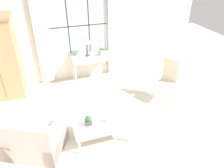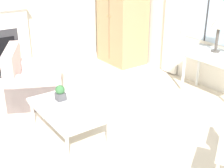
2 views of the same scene
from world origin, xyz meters
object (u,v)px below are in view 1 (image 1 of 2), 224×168
object	(u,v)px
armchair_upholstered	(36,140)
side_chair_wooden	(168,78)
console_table	(93,58)
potted_orchid	(100,49)
pillar_candle	(107,119)
table_lamp	(87,40)
coffee_table	(101,124)
potted_plant_small	(88,120)

from	to	relation	value
armchair_upholstered	side_chair_wooden	distance (m)	3.40
console_table	potted_orchid	distance (m)	0.36
pillar_candle	table_lamp	bearing A→B (deg)	85.53
console_table	side_chair_wooden	size ratio (longest dim) A/B	1.12
coffee_table	pillar_candle	distance (m)	0.17
pillar_candle	console_table	bearing A→B (deg)	82.24
potted_orchid	table_lamp	bearing A→B (deg)	171.56
potted_orchid	coffee_table	xyz separation A→B (m)	(-0.70, -2.41, -0.60)
potted_orchid	armchair_upholstered	world-z (taller)	potted_orchid
armchair_upholstered	coffee_table	distance (m)	1.26
table_lamp	coffee_table	xyz separation A→B (m)	(-0.33, -2.46, -0.88)
armchair_upholstered	side_chair_wooden	size ratio (longest dim) A/B	1.15
table_lamp	potted_orchid	size ratio (longest dim) A/B	1.18
armchair_upholstered	pillar_candle	size ratio (longest dim) A/B	8.87
pillar_candle	potted_orchid	bearing A→B (deg)	76.82
table_lamp	potted_orchid	xyz separation A→B (m)	(0.37, -0.05, -0.27)
potted_orchid	coffee_table	world-z (taller)	potted_orchid
table_lamp	potted_plant_small	size ratio (longest dim) A/B	2.84
console_table	table_lamp	bearing A→B (deg)	170.12
coffee_table	pillar_candle	world-z (taller)	pillar_candle
console_table	pillar_candle	bearing A→B (deg)	-97.76
coffee_table	armchair_upholstered	bearing A→B (deg)	177.78
table_lamp	side_chair_wooden	bearing A→B (deg)	-43.10
table_lamp	pillar_candle	xyz separation A→B (m)	(-0.19, -2.45, -0.78)
potted_orchid	potted_plant_small	size ratio (longest dim) A/B	2.41
console_table	pillar_candle	size ratio (longest dim) A/B	8.64
console_table	armchair_upholstered	bearing A→B (deg)	-125.86
console_table	armchair_upholstered	size ratio (longest dim) A/B	0.97
table_lamp	coffee_table	world-z (taller)	table_lamp
console_table	pillar_candle	world-z (taller)	console_table
potted_orchid	side_chair_wooden	size ratio (longest dim) A/B	0.48
armchair_upholstered	table_lamp	bearing A→B (deg)	56.67
console_table	table_lamp	distance (m)	0.57
console_table	coffee_table	distance (m)	2.50
console_table	potted_plant_small	world-z (taller)	console_table
potted_orchid	pillar_candle	world-z (taller)	potted_orchid
table_lamp	side_chair_wooden	world-z (taller)	table_lamp
potted_plant_small	pillar_candle	distance (m)	0.38
armchair_upholstered	console_table	bearing A→B (deg)	54.14
console_table	table_lamp	xyz separation A→B (m)	(-0.14, 0.02, 0.55)
armchair_upholstered	coffee_table	bearing A→B (deg)	-2.22
table_lamp	potted_plant_small	distance (m)	2.60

